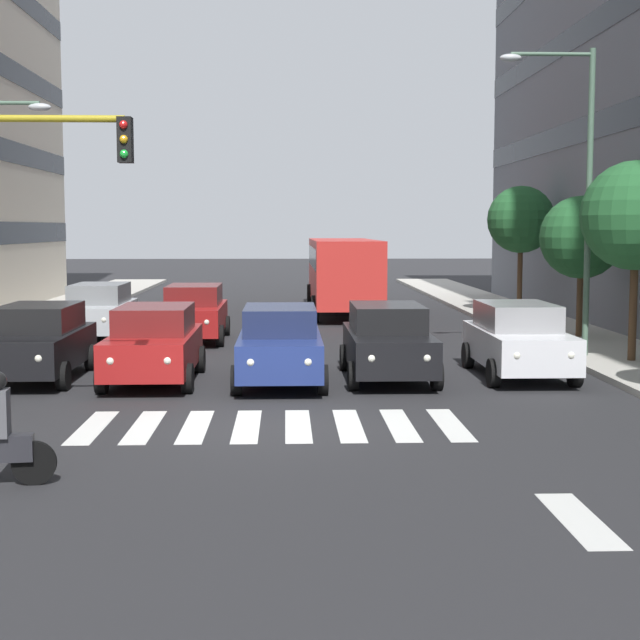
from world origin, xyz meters
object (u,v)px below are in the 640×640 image
object	(u,v)px
street_tree_1	(636,216)
street_tree_2	(581,238)
bus_behind_traffic	(343,268)
car_1	(388,341)
car_2	(280,344)
car_0	(518,339)
car_4	(38,341)
car_3	(154,343)
car_row2_1	(99,310)
street_tree_3	(521,220)
car_row2_0	(194,312)
street_lamp_left	(576,174)

from	to	relation	value
street_tree_1	street_tree_2	bearing A→B (deg)	-93.39
bus_behind_traffic	street_tree_2	distance (m)	11.95
street_tree_1	bus_behind_traffic	bearing A→B (deg)	-67.06
car_1	car_2	world-z (taller)	same
car_0	street_tree_1	size ratio (longest dim) A/B	0.89
car_4	car_0	bearing A→B (deg)	-179.78
car_1	street_tree_1	size ratio (longest dim) A/B	0.89
bus_behind_traffic	car_0	bearing A→B (deg)	100.53
car_0	car_2	distance (m)	5.62
car_0	car_2	size ratio (longest dim) A/B	1.00
car_2	bus_behind_traffic	bearing A→B (deg)	-98.07
car_3	car_4	bearing A→B (deg)	-9.32
car_row2_1	street_tree_3	xyz separation A→B (m)	(-15.03, -6.64, 2.90)
street_tree_3	car_4	bearing A→B (deg)	44.93
bus_behind_traffic	street_tree_3	world-z (taller)	street_tree_3
car_2	car_row2_1	xyz separation A→B (m)	(5.75, -8.87, 0.00)
car_3	car_row2_1	xyz separation A→B (m)	(2.91, -8.58, 0.00)
bus_behind_traffic	car_1	bearing A→B (deg)	90.00
car_2	car_1	bearing A→B (deg)	-168.88
car_2	car_0	bearing A→B (deg)	-172.08
car_3	car_row2_1	distance (m)	9.06
car_row2_0	street_tree_1	bearing A→B (deg)	153.42
car_4	street_lamp_left	distance (m)	14.00
car_2	street_tree_2	distance (m)	12.14
street_lamp_left	bus_behind_traffic	bearing A→B (deg)	-69.90
car_1	car_3	world-z (taller)	same
car_1	car_0	bearing A→B (deg)	-174.67
car_4	street_tree_3	distance (m)	21.13
car_2	street_tree_1	distance (m)	9.60
car_1	car_4	distance (m)	8.02
car_2	bus_behind_traffic	size ratio (longest dim) A/B	0.42
bus_behind_traffic	street_lamp_left	distance (m)	15.30
car_0	street_lamp_left	distance (m)	5.15
street_tree_1	street_tree_3	bearing A→B (deg)	-91.83
car_0	car_3	bearing A→B (deg)	3.31
car_row2_0	bus_behind_traffic	size ratio (longest dim) A/B	0.42
car_row2_1	street_lamp_left	xyz separation A→B (m)	(-13.38, 5.54, 3.97)
car_2	bus_behind_traffic	world-z (taller)	bus_behind_traffic
street_tree_2	street_tree_3	bearing A→B (deg)	-90.78
car_2	car_3	world-z (taller)	same
car_2	bus_behind_traffic	xyz separation A→B (m)	(-2.47, -17.42, 0.97)
car_row2_0	car_1	bearing A→B (deg)	124.12
car_2	street_tree_3	size ratio (longest dim) A/B	0.90
street_tree_1	street_tree_3	xyz separation A→B (m)	(-0.42, -13.18, 0.01)
car_3	street_tree_2	size ratio (longest dim) A/B	1.03
bus_behind_traffic	car_row2_1	bearing A→B (deg)	46.12
car_1	car_row2_1	distance (m)	11.74
car_row2_0	street_tree_2	xyz separation A→B (m)	(-11.87, 0.50, 2.30)
street_tree_1	street_tree_2	size ratio (longest dim) A/B	1.16
car_0	car_row2_0	xyz separation A→B (m)	(8.26, -7.34, 0.00)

